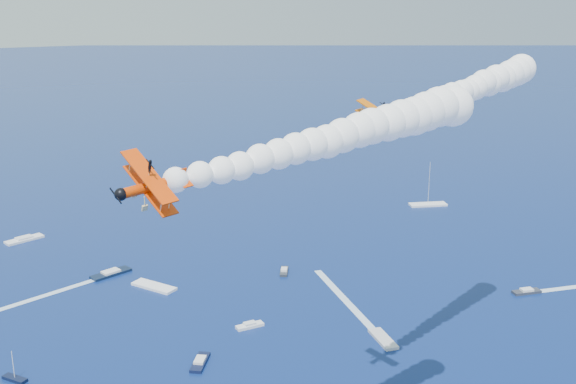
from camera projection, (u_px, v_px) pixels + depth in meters
name	position (u px, v px, depth m)	size (l,w,h in m)	color
biplane_lead	(380.00, 120.00, 105.30)	(7.55, 8.46, 5.10)	#D85E04
biplane_trail	(153.00, 186.00, 71.54)	(8.16, 9.15, 5.51)	#DC3A04
smoke_trail_lead	(464.00, 91.00, 122.36)	(46.93, 22.07, 9.56)	white
smoke_trail_trail	(335.00, 138.00, 85.84)	(48.94, 15.52, 9.56)	white
spectator_boats	(142.00, 322.00, 165.83)	(233.80, 179.22, 0.70)	silver
boat_wakes	(329.00, 294.00, 181.73)	(179.10, 66.50, 0.04)	white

